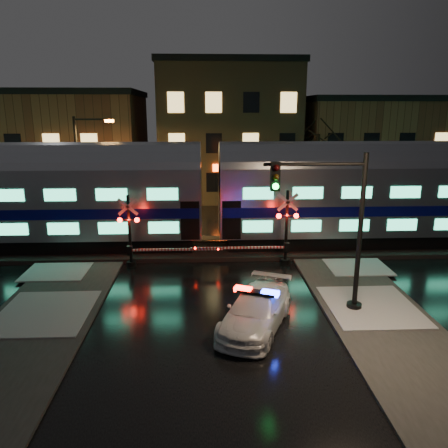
{
  "coord_description": "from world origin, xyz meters",
  "views": [
    {
      "loc": [
        -0.17,
        -18.95,
        7.83
      ],
      "look_at": [
        0.78,
        2.5,
        2.2
      ],
      "focal_mm": 35.0,
      "sensor_mm": 36.0,
      "label": 1
    }
  ],
  "objects_px": {
    "traffic_light": "(335,231)",
    "crossing_signal_left": "(137,239)",
    "crossing_signal_right": "(279,235)",
    "streetlight": "(82,168)",
    "police_car": "(256,310)"
  },
  "relations": [
    {
      "from": "crossing_signal_left",
      "to": "traffic_light",
      "type": "distance_m",
      "value": 10.16
    },
    {
      "from": "police_car",
      "to": "crossing_signal_left",
      "type": "distance_m",
      "value": 8.51
    },
    {
      "from": "traffic_light",
      "to": "crossing_signal_left",
      "type": "bearing_deg",
      "value": 134.76
    },
    {
      "from": "crossing_signal_right",
      "to": "traffic_light",
      "type": "bearing_deg",
      "value": -77.91
    },
    {
      "from": "crossing_signal_right",
      "to": "streetlight",
      "type": "bearing_deg",
      "value": 149.85
    },
    {
      "from": "police_car",
      "to": "traffic_light",
      "type": "distance_m",
      "value": 4.27
    },
    {
      "from": "police_car",
      "to": "streetlight",
      "type": "relative_size",
      "value": 0.68
    },
    {
      "from": "police_car",
      "to": "crossing_signal_left",
      "type": "xyz_separation_m",
      "value": [
        -5.28,
        6.61,
        0.85
      ]
    },
    {
      "from": "streetlight",
      "to": "crossing_signal_left",
      "type": "bearing_deg",
      "value": -57.36
    },
    {
      "from": "traffic_light",
      "to": "police_car",
      "type": "bearing_deg",
      "value": -171.51
    },
    {
      "from": "crossing_signal_left",
      "to": "streetlight",
      "type": "bearing_deg",
      "value": 122.64
    },
    {
      "from": "police_car",
      "to": "crossing_signal_right",
      "type": "height_order",
      "value": "crossing_signal_right"
    },
    {
      "from": "crossing_signal_right",
      "to": "streetlight",
      "type": "xyz_separation_m",
      "value": [
        -11.53,
        6.7,
        2.67
      ]
    },
    {
      "from": "crossing_signal_right",
      "to": "streetlight",
      "type": "distance_m",
      "value": 13.6
    },
    {
      "from": "crossing_signal_right",
      "to": "traffic_light",
      "type": "distance_m",
      "value": 5.81
    }
  ]
}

